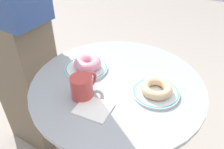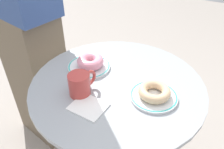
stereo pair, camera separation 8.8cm
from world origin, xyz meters
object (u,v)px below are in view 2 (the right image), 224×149
donut_glazed (154,92)px  coffee_mug (80,84)px  plate_right (154,96)px  plate_left (89,66)px  cafe_table (117,122)px  paper_napkin (88,107)px  donut_pink_frosted (90,61)px  person_figure (25,24)px

donut_glazed → coffee_mug: size_ratio=1.01×
donut_glazed → plate_right: bearing=90.0°
plate_left → coffee_mug: 0.17m
coffee_mug → plate_right: bearing=22.4°
cafe_table → donut_glazed: size_ratio=6.08×
paper_napkin → coffee_mug: 0.09m
donut_glazed → paper_napkin: (-0.18, -0.15, -0.03)m
plate_left → donut_pink_frosted: size_ratio=1.60×
cafe_table → plate_right: (0.16, -0.02, 0.24)m
plate_right → coffee_mug: 0.27m
donut_pink_frosted → paper_napkin: bearing=-60.2°
donut_pink_frosted → coffee_mug: size_ratio=0.98×
cafe_table → plate_left: 0.29m
plate_left → plate_right: same height
cafe_table → donut_glazed: (0.16, -0.02, 0.26)m
donut_glazed → donut_pink_frosted: bearing=169.6°
plate_left → donut_glazed: bearing=-9.9°
donut_pink_frosted → donut_glazed: 0.31m
plate_left → person_figure: 0.45m
paper_napkin → person_figure: person_figure is taller
donut_glazed → cafe_table: bearing=174.5°
coffee_mug → person_figure: person_figure is taller
donut_pink_frosted → person_figure: 0.46m
donut_glazed → person_figure: size_ratio=0.07×
plate_right → coffee_mug: (-0.25, -0.10, 0.04)m
cafe_table → donut_pink_frosted: donut_pink_frosted is taller
paper_napkin → donut_pink_frosted: bearing=119.8°
donut_pink_frosted → cafe_table: bearing=-15.3°
donut_glazed → paper_napkin: size_ratio=0.98×
donut_pink_frosted → coffee_mug: 0.17m
paper_napkin → plate_right: bearing=39.6°
cafe_table → donut_glazed: donut_glazed is taller
cafe_table → donut_pink_frosted: bearing=164.7°
plate_right → donut_glazed: 0.02m
paper_napkin → coffee_mug: size_ratio=1.02×
donut_pink_frosted → coffee_mug: coffee_mug is taller
plate_left → coffee_mug: size_ratio=1.57×
cafe_table → paper_napkin: bearing=-99.8°
plate_left → paper_napkin: plate_left is taller
coffee_mug → person_figure: bearing=154.1°
plate_right → coffee_mug: coffee_mug is taller
cafe_table → paper_napkin: (-0.03, -0.17, 0.23)m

